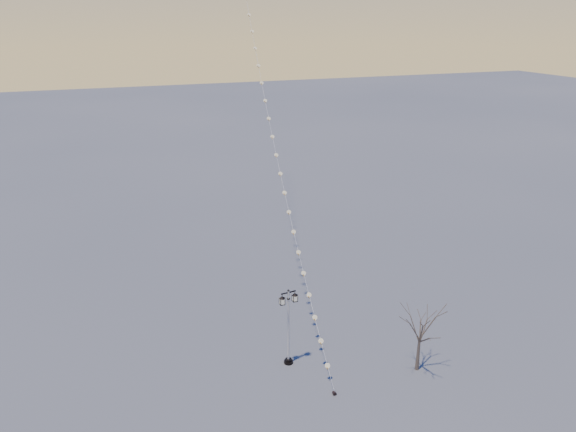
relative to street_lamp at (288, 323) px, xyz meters
name	(u,v)px	position (x,y,z in m)	size (l,w,h in m)	color
ground	(310,386)	(0.35, -2.61, -2.83)	(300.00, 300.00, 0.00)	#595B5B
street_lamp	(288,323)	(0.00, 0.00, 0.00)	(1.29, 0.57, 5.11)	black
bare_tree	(420,330)	(7.12, -3.36, -0.05)	(2.41, 2.41, 4.00)	brown
kite_train	(263,52)	(4.06, 16.62, 14.70)	(5.99, 41.40, 35.24)	black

